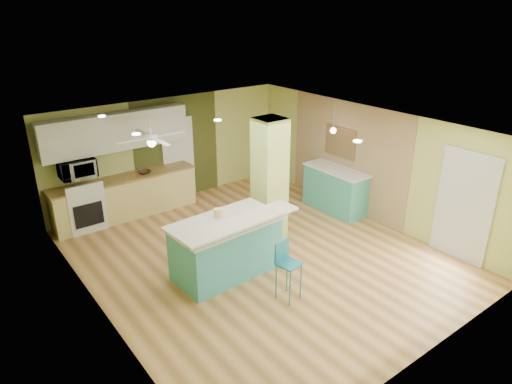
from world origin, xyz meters
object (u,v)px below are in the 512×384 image
bar_stool (286,261)px  fruit_bowl (145,172)px  canister (218,213)px  peninsula (227,246)px  side_counter (335,189)px

bar_stool → fruit_bowl: bearing=83.7°
bar_stool → canister: (-0.37, 1.41, 0.42)m
peninsula → side_counter: bearing=8.9°
peninsula → fruit_bowl: size_ratio=8.44×
peninsula → canister: 0.60m
side_counter → canister: bearing=-171.8°
peninsula → side_counter: size_ratio=1.43×
fruit_bowl → canister: bearing=-89.9°
canister → side_counter: bearing=8.2°
fruit_bowl → bar_stool: bearing=-85.3°
peninsula → bar_stool: peninsula is taller
canister → peninsula: bearing=-86.4°
bar_stool → side_counter: size_ratio=0.65×
peninsula → side_counter: 3.59m
peninsula → bar_stool: (0.35, -1.17, 0.13)m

